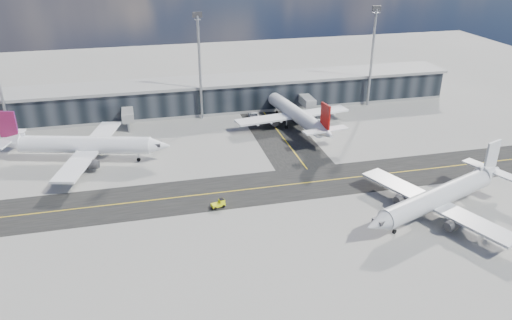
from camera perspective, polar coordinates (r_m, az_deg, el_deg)
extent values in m
plane|color=gray|center=(97.63, -2.26, -4.66)|extent=(300.00, 300.00, 0.00)
cube|color=black|center=(101.07, -2.71, -3.56)|extent=(180.00, 14.00, 0.02)
cube|color=black|center=(132.30, 2.38, 3.53)|extent=(14.00, 50.00, 0.02)
cube|color=yellow|center=(101.06, -2.71, -3.55)|extent=(180.00, 0.25, 0.01)
cube|color=yellow|center=(132.29, 2.38, 3.54)|extent=(0.25, 50.00, 0.01)
cube|color=black|center=(146.17, -6.62, 7.14)|extent=(150.00, 12.00, 8.00)
cube|color=gray|center=(144.91, -6.70, 8.80)|extent=(152.00, 13.00, 0.80)
cube|color=gray|center=(147.30, -6.55, 5.81)|extent=(150.00, 12.20, 0.80)
cube|color=gray|center=(137.89, -14.46, 5.19)|extent=(3.00, 10.00, 2.40)
cylinder|color=gray|center=(133.96, -14.34, 3.58)|extent=(0.60, 0.60, 2.40)
cube|color=gray|center=(145.36, 5.70, 6.88)|extent=(3.00, 10.00, 2.40)
cylinder|color=gray|center=(141.63, 6.31, 5.38)|extent=(0.60, 0.60, 2.40)
cylinder|color=gray|center=(136.74, -6.43, 10.27)|extent=(0.70, 0.70, 28.00)
cube|color=#2D2D30|center=(133.91, -6.73, 16.16)|extent=(2.50, 0.50, 1.40)
cylinder|color=gray|center=(151.04, 13.08, 11.19)|extent=(0.70, 0.70, 28.00)
cube|color=#2D2D30|center=(148.48, 13.63, 16.51)|extent=(2.50, 0.50, 1.40)
cylinder|color=white|center=(118.90, -18.96, 1.66)|extent=(29.62, 11.60, 3.95)
cone|color=white|center=(114.10, -11.03, 1.63)|extent=(5.80, 5.11, 3.95)
cone|color=white|center=(125.80, -26.39, 1.92)|extent=(6.76, 5.37, 3.95)
cube|color=white|center=(118.93, -18.45, 1.23)|extent=(13.60, 33.70, 0.49)
cylinder|color=#2D2D30|center=(124.14, -17.09, 1.86)|extent=(4.60, 3.28, 2.27)
cylinder|color=#2D2D30|center=(113.96, -18.85, -0.47)|extent=(4.60, 3.28, 2.27)
cube|color=silver|center=(123.85, -17.13, 2.20)|extent=(2.01, 0.90, 0.79)
cube|color=silver|center=(113.64, -18.90, -0.11)|extent=(2.01, 0.90, 0.79)
cube|color=#6F1850|center=(124.19, -26.55, 3.68)|extent=(4.12, 1.52, 6.12)
cube|color=white|center=(125.59, -26.44, 2.16)|extent=(5.79, 12.16, 0.35)
cube|color=#2D2D30|center=(114.06, -11.29, 1.81)|extent=(2.48, 2.62, 0.69)
cylinder|color=gray|center=(116.37, -13.30, 0.39)|extent=(0.29, 0.29, 1.98)
cylinder|color=black|center=(116.67, -13.26, 0.06)|extent=(0.95, 0.57, 0.89)
cylinder|color=black|center=(123.07, -18.72, 0.75)|extent=(1.18, 0.76, 1.09)
cylinder|color=black|center=(118.05, -19.64, -0.42)|extent=(1.18, 0.76, 1.09)
cylinder|color=white|center=(133.37, 4.45, 5.37)|extent=(7.95, 28.36, 3.75)
cone|color=white|center=(147.02, 1.68, 7.30)|extent=(4.41, 5.20, 3.75)
cone|color=white|center=(119.70, 7.93, 3.17)|extent=(4.56, 6.13, 3.75)
cube|color=white|center=(134.47, 4.26, 5.12)|extent=(32.21, 9.45, 0.47)
cylinder|color=#2D2D30|center=(133.34, 1.89, 4.53)|extent=(2.73, 4.22, 2.16)
cylinder|color=#2D2D30|center=(138.06, 6.17, 5.12)|extent=(2.73, 4.22, 2.16)
cube|color=silver|center=(133.08, 1.89, 4.83)|extent=(0.65, 1.91, 0.75)
cube|color=silver|center=(137.81, 6.19, 5.41)|extent=(0.65, 1.91, 0.75)
cube|color=#B00F0C|center=(118.69, 7.93, 5.01)|extent=(1.01, 3.95, 5.81)
cube|color=white|center=(119.49, 7.95, 3.42)|extent=(11.51, 4.29, 0.33)
cube|color=#2D2D30|center=(146.50, 1.75, 7.39)|extent=(2.32, 2.16, 0.66)
cylinder|color=gray|center=(143.79, 2.42, 5.78)|extent=(0.26, 0.26, 1.87)
cylinder|color=black|center=(144.02, 2.41, 5.51)|extent=(0.45, 0.88, 0.84)
cylinder|color=black|center=(132.52, 3.49, 3.78)|extent=(0.62, 1.09, 1.03)
cylinder|color=black|center=(134.92, 5.65, 4.09)|extent=(0.62, 1.09, 1.03)
cylinder|color=silver|center=(97.00, 20.05, -4.01)|extent=(27.21, 13.48, 3.70)
cone|color=silver|center=(85.86, 13.75, -7.06)|extent=(5.65, 5.12, 3.70)
cone|color=silver|center=(109.42, 25.15, -1.26)|extent=(6.51, 5.46, 3.70)
cube|color=silver|center=(96.73, 19.65, -4.65)|extent=(15.68, 31.00, 0.46)
cylinder|color=#2D2D30|center=(93.98, 21.90, -6.67)|extent=(4.39, 3.39, 2.13)
cylinder|color=#2D2D30|center=(99.33, 16.72, -4.08)|extent=(4.39, 3.39, 2.13)
cube|color=silver|center=(93.62, 21.97, -6.28)|extent=(1.86, 1.01, 0.74)
cube|color=silver|center=(98.99, 16.77, -3.71)|extent=(1.86, 1.01, 0.74)
cube|color=silver|center=(107.54, 25.39, 0.54)|extent=(3.77, 1.79, 5.74)
cube|color=silver|center=(109.20, 25.20, -1.00)|extent=(6.43, 11.29, 0.32)
cube|color=#2D2D30|center=(85.97, 13.98, -6.75)|extent=(2.46, 2.57, 0.65)
cylinder|color=gray|center=(90.31, 15.58, -7.50)|extent=(0.29, 0.29, 1.85)
cylinder|color=black|center=(90.67, 15.53, -7.87)|extent=(0.89, 0.60, 0.83)
cylinder|color=black|center=(97.91, 21.40, -6.11)|extent=(1.12, 0.80, 1.02)
cylinder|color=black|center=(100.51, 18.85, -4.85)|extent=(1.12, 0.80, 1.02)
cube|color=#F5FF0D|center=(95.20, -4.36, -5.10)|extent=(2.80, 1.82, 0.60)
cube|color=#F5FF0D|center=(95.19, -3.94, -4.70)|extent=(1.20, 1.32, 0.77)
cube|color=black|center=(95.04, -3.95, -4.54)|extent=(1.10, 1.26, 0.22)
cylinder|color=black|center=(96.11, -4.02, -5.01)|extent=(0.64, 0.36, 0.60)
cylinder|color=black|center=(95.22, -3.74, -5.31)|extent=(0.64, 0.36, 0.60)
cylinder|color=black|center=(95.53, -4.96, -5.25)|extent=(0.64, 0.36, 0.60)
cylinder|color=black|center=(94.64, -4.69, -5.55)|extent=(0.64, 0.36, 0.60)
imported|color=white|center=(139.23, -0.19, 5.02)|extent=(3.08, 6.07, 1.64)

